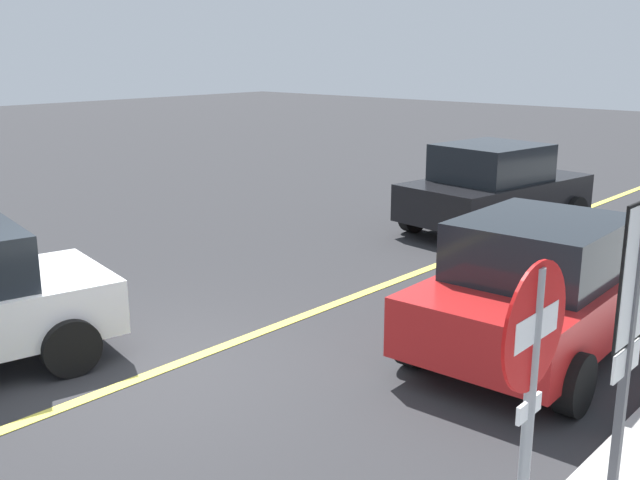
{
  "coord_description": "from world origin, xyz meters",
  "views": [
    {
      "loc": [
        -4.24,
        -6.36,
        3.45
      ],
      "look_at": [
        2.77,
        -0.06,
        1.01
      ],
      "focal_mm": 41.48,
      "sensor_mm": 36.0,
      "label": 1
    }
  ],
  "objects_px": {
    "speed_limit_sign": "(632,312)",
    "car_black_behind_van": "(494,188)",
    "car_red_approaching": "(543,285)",
    "stop_sign": "(531,386)"
  },
  "relations": [
    {
      "from": "stop_sign",
      "to": "speed_limit_sign",
      "type": "xyz_separation_m",
      "value": [
        1.16,
        -0.13,
        0.17
      ]
    },
    {
      "from": "car_black_behind_van",
      "to": "car_red_approaching",
      "type": "bearing_deg",
      "value": -145.71
    },
    {
      "from": "stop_sign",
      "to": "car_black_behind_van",
      "type": "bearing_deg",
      "value": 29.9
    },
    {
      "from": "stop_sign",
      "to": "car_black_behind_van",
      "type": "height_order",
      "value": "stop_sign"
    },
    {
      "from": "car_black_behind_van",
      "to": "speed_limit_sign",
      "type": "bearing_deg",
      "value": -145.95
    },
    {
      "from": "stop_sign",
      "to": "car_black_behind_van",
      "type": "distance_m",
      "value": 10.52
    },
    {
      "from": "stop_sign",
      "to": "speed_limit_sign",
      "type": "distance_m",
      "value": 1.18
    },
    {
      "from": "speed_limit_sign",
      "to": "car_black_behind_van",
      "type": "xyz_separation_m",
      "value": [
        7.94,
        5.36,
        -0.92
      ]
    },
    {
      "from": "stop_sign",
      "to": "speed_limit_sign",
      "type": "bearing_deg",
      "value": -6.55
    },
    {
      "from": "speed_limit_sign",
      "to": "car_red_approaching",
      "type": "distance_m",
      "value": 3.65
    }
  ]
}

